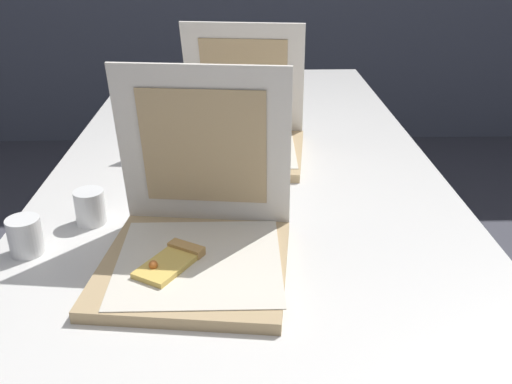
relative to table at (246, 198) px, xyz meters
name	(u,v)px	position (x,y,z in m)	size (l,w,h in m)	color
table	(246,198)	(0.00, 0.00, 0.00)	(0.99, 2.42, 0.74)	silver
pizza_box_front	(196,238)	(-0.10, -0.36, 0.09)	(0.37, 0.37, 0.35)	tan
pizza_box_middle	(242,135)	(-0.01, 0.21, 0.09)	(0.37, 0.38, 0.34)	tan
cup_white_near_left	(25,236)	(-0.42, -0.32, 0.08)	(0.06, 0.06, 0.07)	white
cup_white_near_center	(90,207)	(-0.33, -0.20, 0.08)	(0.06, 0.06, 0.07)	white
cup_white_far	(165,123)	(-0.24, 0.36, 0.08)	(0.06, 0.06, 0.07)	white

